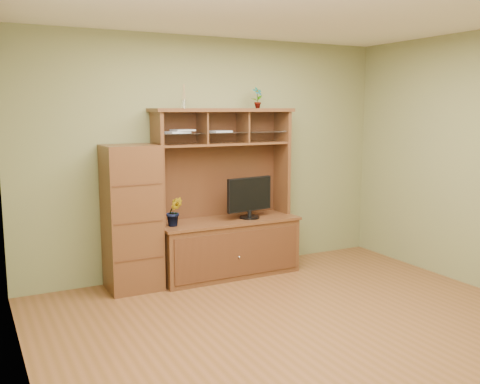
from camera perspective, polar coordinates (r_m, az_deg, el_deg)
room at (r=4.48m, az=7.44°, el=1.83°), size 4.54×4.04×2.74m
media_hutch at (r=6.14m, az=-1.45°, el=-4.05°), size 1.66×0.61×1.90m
monitor at (r=6.10m, az=1.03°, el=-0.51°), size 0.60×0.23×0.47m
orchid_plant at (r=5.75m, az=-7.02°, el=-2.08°), size 0.21×0.18×0.32m
top_plant at (r=6.25m, az=1.87°, el=10.04°), size 0.14×0.11×0.24m
reed_diffuser at (r=5.86m, az=-5.99°, el=9.86°), size 0.05×0.05×0.26m
magazines at (r=5.90m, az=-5.07°, el=6.46°), size 0.79×0.25×0.04m
side_cabinet at (r=5.71m, az=-11.47°, el=-2.73°), size 0.55×0.50×1.53m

